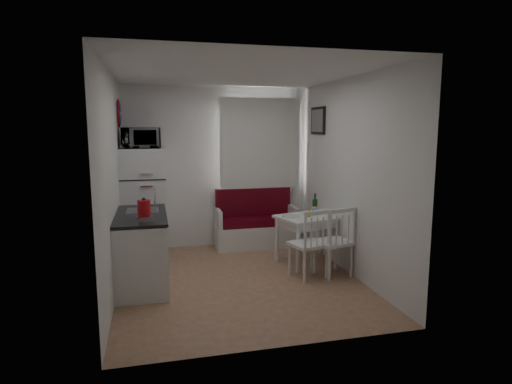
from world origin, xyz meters
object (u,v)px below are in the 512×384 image
fridge (144,203)px  wine_bottle (315,204)px  kitchen_counter (142,249)px  kettle (144,209)px  bench (256,227)px  chair_left (311,237)px  chair_right (336,234)px  dining_table (311,221)px  microwave (141,138)px

fridge → wine_bottle: bearing=-18.6°
wine_bottle → kitchen_counter: bearing=-170.2°
kitchen_counter → kettle: 0.64m
bench → fridge: 1.84m
kitchen_counter → chair_left: 2.13m
kitchen_counter → chair_right: (2.45, -0.34, 0.12)m
chair_left → fridge: fridge is taller
wine_bottle → bench: bearing=125.6°
dining_table → fridge: bearing=142.7°
microwave → chair_right: bearing=-32.3°
kettle → wine_bottle: 2.51m
dining_table → wine_bottle: (0.10, 0.10, 0.23)m
fridge → microwave: size_ratio=2.99×
fridge → kettle: size_ratio=6.90×
kitchen_counter → microwave: (0.02, 1.19, 1.34)m
chair_left → microwave: 2.86m
microwave → kitchen_counter: bearing=-90.9°
bench → kettle: 2.49m
fridge → wine_bottle: size_ratio=5.41×
fridge → kettle: 1.55m
chair_left → fridge: (-2.08, 1.58, 0.25)m
kitchen_counter → chair_left: (2.10, -0.34, 0.11)m
fridge → bench: bearing=3.6°
chair_left → bench: bearing=85.4°
kitchen_counter → bench: 2.24m
kitchen_counter → wine_bottle: (2.45, 0.42, 0.39)m
fridge → wine_bottle: (2.43, -0.82, 0.02)m
kitchen_counter → microwave: microwave is taller
fridge → microwave: microwave is taller
bench → kettle: size_ratio=5.56×
bench → fridge: size_ratio=0.81×
kettle → bench: bearing=43.5°
chair_left → fridge: size_ratio=0.32×
chair_left → kitchen_counter: bearing=155.6°
chair_left → chair_right: 0.35m
bench → microwave: size_ratio=2.41×
dining_table → chair_right: size_ratio=2.05×
bench → microwave: (-1.76, -0.16, 1.48)m
kitchen_counter → chair_right: bearing=-7.9°
chair_right → fridge: size_ratio=0.32×
dining_table → chair_left: bearing=-126.4°
bench → kettle: (-1.73, -1.65, 0.70)m
dining_table → microwave: microwave is taller
chair_left → fridge: 2.63m
kettle → wine_bottle: bearing=16.6°
dining_table → fridge: (-2.33, 0.92, 0.21)m
microwave → kettle: bearing=-88.8°
fridge → chair_right: bearing=-33.1°
kitchen_counter → wine_bottle: kitchen_counter is taller
chair_left → microwave: (-2.08, 1.53, 1.23)m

